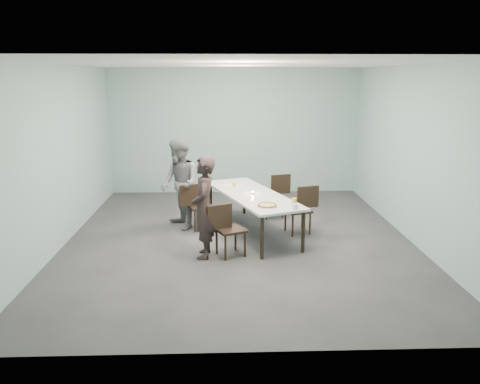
{
  "coord_description": "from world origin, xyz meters",
  "views": [
    {
      "loc": [
        -0.26,
        -7.84,
        2.81
      ],
      "look_at": [
        0.0,
        -0.56,
        1.0
      ],
      "focal_mm": 35.0,
      "sensor_mm": 36.0,
      "label": 1
    }
  ],
  "objects_px": {
    "side_plate": "(274,200)",
    "beer_glass": "(294,203)",
    "chair_far_right": "(276,193)",
    "tealight": "(253,193)",
    "amber_tumbler": "(234,185)",
    "water_tumbler": "(295,207)",
    "diner_far": "(180,184)",
    "diner_near": "(204,208)",
    "table": "(252,196)",
    "chair_far_left": "(196,203)",
    "chair_near_right": "(302,206)",
    "pizza": "(267,205)",
    "chair_near_left": "(226,226)"
  },
  "relations": [
    {
      "from": "chair_far_right",
      "to": "side_plate",
      "type": "distance_m",
      "value": 1.54
    },
    {
      "from": "water_tumbler",
      "to": "chair_far_left",
      "type": "bearing_deg",
      "value": 140.72
    },
    {
      "from": "chair_near_left",
      "to": "pizza",
      "type": "xyz_separation_m",
      "value": [
        0.67,
        0.25,
        0.27
      ]
    },
    {
      "from": "water_tumbler",
      "to": "tealight",
      "type": "height_order",
      "value": "water_tumbler"
    },
    {
      "from": "chair_far_left",
      "to": "beer_glass",
      "type": "height_order",
      "value": "beer_glass"
    },
    {
      "from": "chair_near_left",
      "to": "diner_near",
      "type": "bearing_deg",
      "value": 155.6
    },
    {
      "from": "pizza",
      "to": "water_tumbler",
      "type": "relative_size",
      "value": 3.78
    },
    {
      "from": "side_plate",
      "to": "tealight",
      "type": "relative_size",
      "value": 3.21
    },
    {
      "from": "chair_near_left",
      "to": "chair_far_left",
      "type": "relative_size",
      "value": 1.0
    },
    {
      "from": "diner_far",
      "to": "water_tumbler",
      "type": "distance_m",
      "value": 2.42
    },
    {
      "from": "chair_far_right",
      "to": "tealight",
      "type": "distance_m",
      "value": 1.25
    },
    {
      "from": "diner_near",
      "to": "pizza",
      "type": "height_order",
      "value": "diner_near"
    },
    {
      "from": "tealight",
      "to": "beer_glass",
      "type": "bearing_deg",
      "value": -54.88
    },
    {
      "from": "chair_near_right",
      "to": "tealight",
      "type": "distance_m",
      "value": 0.95
    },
    {
      "from": "chair_far_right",
      "to": "water_tumbler",
      "type": "bearing_deg",
      "value": 76.75
    },
    {
      "from": "side_plate",
      "to": "beer_glass",
      "type": "relative_size",
      "value": 1.2
    },
    {
      "from": "pizza",
      "to": "chair_near_left",
      "type": "bearing_deg",
      "value": -159.67
    },
    {
      "from": "chair_far_left",
      "to": "diner_near",
      "type": "relative_size",
      "value": 0.54
    },
    {
      "from": "table",
      "to": "beer_glass",
      "type": "relative_size",
      "value": 18.34
    },
    {
      "from": "chair_near_left",
      "to": "chair_far_right",
      "type": "height_order",
      "value": "same"
    },
    {
      "from": "pizza",
      "to": "amber_tumbler",
      "type": "height_order",
      "value": "amber_tumbler"
    },
    {
      "from": "chair_far_left",
      "to": "chair_far_right",
      "type": "distance_m",
      "value": 1.75
    },
    {
      "from": "chair_near_right",
      "to": "pizza",
      "type": "relative_size",
      "value": 2.56
    },
    {
      "from": "chair_near_right",
      "to": "diner_far",
      "type": "xyz_separation_m",
      "value": [
        -2.25,
        0.36,
        0.35
      ]
    },
    {
      "from": "amber_tumbler",
      "to": "chair_far_left",
      "type": "bearing_deg",
      "value": -160.89
    },
    {
      "from": "diner_near",
      "to": "amber_tumbler",
      "type": "xyz_separation_m",
      "value": [
        0.51,
        1.64,
        -0.02
      ]
    },
    {
      "from": "beer_glass",
      "to": "chair_near_right",
      "type": "bearing_deg",
      "value": 72.32
    },
    {
      "from": "chair_far_left",
      "to": "chair_near_right",
      "type": "bearing_deg",
      "value": -29.64
    },
    {
      "from": "side_plate",
      "to": "beer_glass",
      "type": "distance_m",
      "value": 0.54
    },
    {
      "from": "chair_near_right",
      "to": "water_tumbler",
      "type": "height_order",
      "value": "chair_near_right"
    },
    {
      "from": "side_plate",
      "to": "water_tumbler",
      "type": "xyz_separation_m",
      "value": [
        0.27,
        -0.61,
        0.04
      ]
    },
    {
      "from": "chair_near_right",
      "to": "beer_glass",
      "type": "height_order",
      "value": "beer_glass"
    },
    {
      "from": "tealight",
      "to": "chair_near_left",
      "type": "bearing_deg",
      "value": -114.54
    },
    {
      "from": "tealight",
      "to": "amber_tumbler",
      "type": "distance_m",
      "value": 0.65
    },
    {
      "from": "side_plate",
      "to": "tealight",
      "type": "distance_m",
      "value": 0.53
    },
    {
      "from": "pizza",
      "to": "side_plate",
      "type": "bearing_deg",
      "value": 69.08
    },
    {
      "from": "chair_near_left",
      "to": "pizza",
      "type": "bearing_deg",
      "value": -4.12
    },
    {
      "from": "chair_near_right",
      "to": "diner_far",
      "type": "bearing_deg",
      "value": -24.04
    },
    {
      "from": "beer_glass",
      "to": "water_tumbler",
      "type": "bearing_deg",
      "value": -91.34
    },
    {
      "from": "table",
      "to": "side_plate",
      "type": "height_order",
      "value": "side_plate"
    },
    {
      "from": "chair_near_left",
      "to": "chair_near_right",
      "type": "bearing_deg",
      "value": 14.18
    },
    {
      "from": "chair_near_left",
      "to": "beer_glass",
      "type": "xyz_separation_m",
      "value": [
        1.1,
        0.19,
        0.32
      ]
    },
    {
      "from": "diner_far",
      "to": "tealight",
      "type": "relative_size",
      "value": 30.4
    },
    {
      "from": "water_tumbler",
      "to": "side_plate",
      "type": "bearing_deg",
      "value": 114.05
    },
    {
      "from": "chair_far_right",
      "to": "diner_near",
      "type": "height_order",
      "value": "diner_near"
    },
    {
      "from": "diner_near",
      "to": "amber_tumbler",
      "type": "height_order",
      "value": "diner_near"
    },
    {
      "from": "water_tumbler",
      "to": "tealight",
      "type": "xyz_separation_m",
      "value": [
        -0.61,
        1.02,
        -0.02
      ]
    },
    {
      "from": "table",
      "to": "chair_far_right",
      "type": "xyz_separation_m",
      "value": [
        0.55,
        1.04,
        -0.19
      ]
    },
    {
      "from": "table",
      "to": "chair_near_right",
      "type": "relative_size",
      "value": 3.16
    },
    {
      "from": "beer_glass",
      "to": "amber_tumbler",
      "type": "relative_size",
      "value": 1.88
    }
  ]
}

